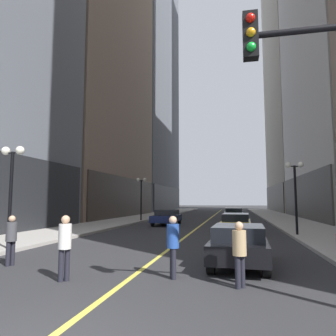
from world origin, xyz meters
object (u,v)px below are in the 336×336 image
at_px(car_yellow, 236,223).
at_px(street_lamp_left_far, 141,189).
at_px(pedestrian_in_white_shirt, 65,242).
at_px(pedestrian_with_orange_bag, 11,236).
at_px(street_lamp_right_mid, 295,181).
at_px(pedestrian_in_blue_hoodie, 173,242).
at_px(street_lamp_left_near, 12,174).
at_px(pedestrian_in_tan_trench, 239,249).
at_px(car_black, 239,244).
at_px(car_navy, 167,217).
at_px(car_green, 233,213).

distance_m(car_yellow, street_lamp_left_far, 14.23).
xyz_separation_m(car_yellow, pedestrian_in_white_shirt, (-4.55, -12.37, 0.29)).
relative_size(pedestrian_with_orange_bag, street_lamp_left_far, 0.37).
bearing_deg(street_lamp_right_mid, pedestrian_in_blue_hoodie, -115.42).
bearing_deg(pedestrian_with_orange_bag, street_lamp_left_near, 130.21).
relative_size(pedestrian_in_white_shirt, pedestrian_in_tan_trench, 1.08).
bearing_deg(street_lamp_left_far, pedestrian_in_tan_trench, -67.48).
bearing_deg(car_black, street_lamp_left_near, 174.58).
bearing_deg(car_navy, pedestrian_in_white_shirt, -86.08).
bearing_deg(pedestrian_in_tan_trench, car_yellow, 90.05).
bearing_deg(pedestrian_in_white_shirt, pedestrian_with_orange_bag, 152.88).
height_order(pedestrian_in_white_shirt, pedestrian_with_orange_bag, pedestrian_in_white_shirt).
bearing_deg(car_green, pedestrian_in_tan_trench, -89.57).
bearing_deg(pedestrian_in_blue_hoodie, car_green, 86.55).
distance_m(car_navy, street_lamp_right_mid, 12.03).
height_order(pedestrian_in_white_shirt, street_lamp_left_near, street_lamp_left_near).
bearing_deg(car_black, pedestrian_with_orange_bag, -168.40).
relative_size(pedestrian_with_orange_bag, street_lamp_left_near, 0.37).
height_order(pedestrian_in_white_shirt, pedestrian_in_tan_trench, pedestrian_in_white_shirt).
xyz_separation_m(car_navy, car_green, (5.66, 7.98, 0.00)).
bearing_deg(car_navy, car_yellow, -48.84).
height_order(pedestrian_with_orange_bag, street_lamp_right_mid, street_lamp_right_mid).
height_order(car_yellow, car_navy, same).
distance_m(car_green, pedestrian_in_tan_trench, 26.75).
relative_size(car_navy, street_lamp_left_far, 1.00).
bearing_deg(pedestrian_with_orange_bag, pedestrian_in_blue_hoodie, -5.72).
relative_size(pedestrian_with_orange_bag, pedestrian_in_blue_hoodie, 0.96).
bearing_deg(pedestrian_with_orange_bag, pedestrian_in_white_shirt, -27.12).
xyz_separation_m(pedestrian_in_white_shirt, pedestrian_in_blue_hoodie, (2.78, 0.86, -0.02)).
distance_m(car_yellow, street_lamp_right_mid, 4.33).
bearing_deg(pedestrian_in_white_shirt, street_lamp_right_mid, 56.00).
bearing_deg(pedestrian_with_orange_bag, street_lamp_left_far, 95.40).
height_order(pedestrian_with_orange_bag, pedestrian_in_blue_hoodie, pedestrian_in_blue_hoodie).
bearing_deg(street_lamp_left_far, pedestrian_in_white_shirt, -78.16).
relative_size(pedestrian_with_orange_bag, pedestrian_in_tan_trench, 1.02).
relative_size(pedestrian_in_white_shirt, pedestrian_in_blue_hoodie, 1.02).
distance_m(car_navy, car_green, 9.79).
bearing_deg(pedestrian_in_white_shirt, car_green, 80.85).
bearing_deg(car_navy, street_lamp_left_near, -102.83).
relative_size(car_yellow, pedestrian_with_orange_bag, 2.82).
bearing_deg(car_black, pedestrian_in_tan_trench, -90.51).
height_order(pedestrian_in_tan_trench, street_lamp_left_far, street_lamp_left_far).
xyz_separation_m(pedestrian_in_white_shirt, street_lamp_left_near, (-4.78, 3.81, 2.25)).
xyz_separation_m(car_navy, pedestrian_with_orange_bag, (-1.45, -17.65, 0.22)).
xyz_separation_m(car_green, pedestrian_in_white_shirt, (-4.36, -27.04, 0.29)).
bearing_deg(car_green, street_lamp_left_far, -155.14).
distance_m(car_navy, pedestrian_in_white_shirt, 19.11).
height_order(pedestrian_in_blue_hoodie, street_lamp_left_far, street_lamp_left_far).
relative_size(car_black, street_lamp_left_far, 0.93).
distance_m(car_navy, pedestrian_in_blue_hoodie, 18.66).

